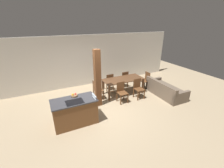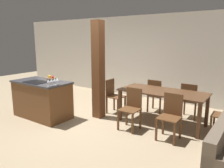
{
  "view_description": "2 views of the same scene",
  "coord_description": "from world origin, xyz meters",
  "px_view_note": "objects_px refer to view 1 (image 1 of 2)",
  "views": [
    {
      "loc": [
        -1.87,
        -4.89,
        3.37
      ],
      "look_at": [
        0.6,
        0.2,
        0.95
      ],
      "focal_mm": 24.0,
      "sensor_mm": 36.0,
      "label": 1
    },
    {
      "loc": [
        3.33,
        -3.76,
        1.95
      ],
      "look_at": [
        0.6,
        0.2,
        0.95
      ],
      "focal_mm": 35.0,
      "sensor_mm": 36.0,
      "label": 2
    }
  ],
  "objects_px": {
    "wine_glass_middle": "(95,95)",
    "couch": "(165,90)",
    "wine_glass_near": "(96,97)",
    "dining_chair_far_right": "(124,79)",
    "dining_chair_near_left": "(122,92)",
    "dining_chair_near_right": "(138,88)",
    "kitchen_island": "(75,112)",
    "dining_table": "(123,81)",
    "dining_chair_far_left": "(109,82)",
    "dining_chair_head_end": "(97,90)",
    "wine_glass_far": "(94,94)",
    "fruit_bowl": "(74,95)",
    "wine_glass_end": "(93,93)",
    "dining_chair_foot_end": "(145,80)",
    "timber_post": "(98,79)"
  },
  "relations": [
    {
      "from": "wine_glass_near",
      "to": "dining_chair_far_right",
      "type": "xyz_separation_m",
      "value": [
        2.42,
        2.27,
        -0.57
      ]
    },
    {
      "from": "dining_chair_near_left",
      "to": "timber_post",
      "type": "height_order",
      "value": "timber_post"
    },
    {
      "from": "wine_glass_near",
      "to": "dining_chair_far_right",
      "type": "height_order",
      "value": "wine_glass_near"
    },
    {
      "from": "dining_chair_near_right",
      "to": "wine_glass_end",
      "type": "bearing_deg",
      "value": -164.3
    },
    {
      "from": "wine_glass_middle",
      "to": "couch",
      "type": "distance_m",
      "value": 3.84
    },
    {
      "from": "dining_chair_far_right",
      "to": "dining_chair_head_end",
      "type": "relative_size",
      "value": 1.0
    },
    {
      "from": "wine_glass_far",
      "to": "dining_chair_near_right",
      "type": "bearing_deg",
      "value": 17.62
    },
    {
      "from": "dining_chair_near_left",
      "to": "dining_chair_near_right",
      "type": "relative_size",
      "value": 1.0
    },
    {
      "from": "kitchen_island",
      "to": "wine_glass_far",
      "type": "bearing_deg",
      "value": -11.53
    },
    {
      "from": "wine_glass_middle",
      "to": "dining_chair_far_left",
      "type": "relative_size",
      "value": 0.17
    },
    {
      "from": "wine_glass_near",
      "to": "dining_chair_far_right",
      "type": "distance_m",
      "value": 3.36
    },
    {
      "from": "dining_chair_near_left",
      "to": "dining_chair_foot_end",
      "type": "height_order",
      "value": "same"
    },
    {
      "from": "dining_chair_far_right",
      "to": "timber_post",
      "type": "bearing_deg",
      "value": 30.92
    },
    {
      "from": "dining_chair_far_right",
      "to": "dining_chair_head_end",
      "type": "height_order",
      "value": "same"
    },
    {
      "from": "wine_glass_near",
      "to": "wine_glass_end",
      "type": "distance_m",
      "value": 0.26
    },
    {
      "from": "kitchen_island",
      "to": "fruit_bowl",
      "type": "relative_size",
      "value": 6.58
    },
    {
      "from": "wine_glass_middle",
      "to": "timber_post",
      "type": "bearing_deg",
      "value": 63.98
    },
    {
      "from": "wine_glass_end",
      "to": "wine_glass_far",
      "type": "bearing_deg",
      "value": -90.0
    },
    {
      "from": "dining_chair_far_right",
      "to": "wine_glass_far",
      "type": "bearing_deg",
      "value": 40.81
    },
    {
      "from": "wine_glass_far",
      "to": "dining_chair_near_left",
      "type": "height_order",
      "value": "wine_glass_far"
    },
    {
      "from": "kitchen_island",
      "to": "dining_chair_far_left",
      "type": "xyz_separation_m",
      "value": [
        2.21,
        1.95,
        0.01
      ]
    },
    {
      "from": "dining_chair_foot_end",
      "to": "wine_glass_far",
      "type": "bearing_deg",
      "value": -66.78
    },
    {
      "from": "wine_glass_middle",
      "to": "dining_chair_foot_end",
      "type": "height_order",
      "value": "wine_glass_middle"
    },
    {
      "from": "dining_chair_far_left",
      "to": "dining_chair_head_end",
      "type": "xyz_separation_m",
      "value": [
        -0.91,
        -0.66,
        0.0
      ]
    },
    {
      "from": "couch",
      "to": "timber_post",
      "type": "bearing_deg",
      "value": 81.08
    },
    {
      "from": "kitchen_island",
      "to": "wine_glass_end",
      "type": "height_order",
      "value": "wine_glass_end"
    },
    {
      "from": "dining_table",
      "to": "timber_post",
      "type": "height_order",
      "value": "timber_post"
    },
    {
      "from": "fruit_bowl",
      "to": "dining_chair_far_right",
      "type": "bearing_deg",
      "value": 29.58
    },
    {
      "from": "wine_glass_far",
      "to": "wine_glass_near",
      "type": "bearing_deg",
      "value": -90.0
    },
    {
      "from": "dining_chair_near_left",
      "to": "dining_chair_far_left",
      "type": "relative_size",
      "value": 1.0
    },
    {
      "from": "dining_chair_far_right",
      "to": "dining_chair_head_end",
      "type": "distance_m",
      "value": 1.91
    },
    {
      "from": "wine_glass_middle",
      "to": "dining_chair_head_end",
      "type": "xyz_separation_m",
      "value": [
        0.63,
        1.52,
        -0.57
      ]
    },
    {
      "from": "wine_glass_far",
      "to": "dining_chair_far_left",
      "type": "xyz_separation_m",
      "value": [
        1.54,
        2.09,
        -0.57
      ]
    },
    {
      "from": "wine_glass_near",
      "to": "couch",
      "type": "distance_m",
      "value": 3.85
    },
    {
      "from": "fruit_bowl",
      "to": "dining_chair_far_right",
      "type": "relative_size",
      "value": 0.25
    },
    {
      "from": "fruit_bowl",
      "to": "dining_chair_near_right",
      "type": "xyz_separation_m",
      "value": [
        3.01,
        0.39,
        -0.49
      ]
    },
    {
      "from": "fruit_bowl",
      "to": "wine_glass_end",
      "type": "bearing_deg",
      "value": -26.69
    },
    {
      "from": "kitchen_island",
      "to": "dining_chair_near_left",
      "type": "height_order",
      "value": "kitchen_island"
    },
    {
      "from": "wine_glass_near",
      "to": "wine_glass_far",
      "type": "bearing_deg",
      "value": 90.0
    },
    {
      "from": "kitchen_island",
      "to": "dining_table",
      "type": "relative_size",
      "value": 0.76
    },
    {
      "from": "dining_chair_near_left",
      "to": "dining_chair_near_right",
      "type": "height_order",
      "value": "same"
    },
    {
      "from": "dining_chair_head_end",
      "to": "dining_chair_far_left",
      "type": "bearing_deg",
      "value": -54.03
    },
    {
      "from": "dining_table",
      "to": "dining_chair_near_right",
      "type": "relative_size",
      "value": 2.19
    },
    {
      "from": "wine_glass_end",
      "to": "dining_chair_head_end",
      "type": "relative_size",
      "value": 0.17
    },
    {
      "from": "wine_glass_near",
      "to": "dining_chair_far_left",
      "type": "bearing_deg",
      "value": 55.81
    },
    {
      "from": "dining_chair_far_right",
      "to": "couch",
      "type": "distance_m",
      "value": 2.16
    },
    {
      "from": "dining_chair_head_end",
      "to": "timber_post",
      "type": "xyz_separation_m",
      "value": [
        -0.13,
        -0.49,
        0.71
      ]
    },
    {
      "from": "dining_chair_near_right",
      "to": "couch",
      "type": "xyz_separation_m",
      "value": [
        1.31,
        -0.39,
        -0.22
      ]
    },
    {
      "from": "fruit_bowl",
      "to": "dining_table",
      "type": "distance_m",
      "value": 2.79
    },
    {
      "from": "timber_post",
      "to": "dining_chair_far_left",
      "type": "bearing_deg",
      "value": 47.93
    }
  ]
}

